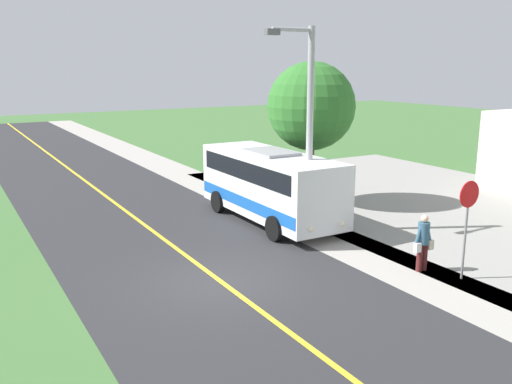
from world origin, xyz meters
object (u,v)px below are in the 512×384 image
Objects in this scene: pedestrian_with_bags at (423,241)px; tree_curbside at (311,107)px; stop_sign at (468,213)px; shuttle_bus_front at (270,183)px; street_light_pole at (307,121)px.

tree_curbside reaches higher than pedestrian_with_bags.
stop_sign is 0.47× the size of tree_curbside.
pedestrian_with_bags is (-1.08, 6.86, -0.62)m from shuttle_bus_front.
shuttle_bus_front is 6.98m from pedestrian_with_bags.
pedestrian_with_bags is 0.24× the size of street_light_pole.
street_light_pole is (1.23, -6.09, 2.09)m from stop_sign.
stop_sign is at bearing 116.71° from pedestrian_with_bags.
pedestrian_with_bags is at bearing 77.61° from tree_curbside.
pedestrian_with_bags is 0.60× the size of stop_sign.
street_light_pole reaches higher than tree_curbside.
tree_curbside is (-1.30, -9.36, 2.31)m from stop_sign.
shuttle_bus_front is 4.24m from tree_curbside.
tree_curbside is at bearing -153.46° from shuttle_bus_front.
shuttle_bus_front is at bearing -81.04° from pedestrian_with_bags.
tree_curbside is at bearing -102.39° from pedestrian_with_bags.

